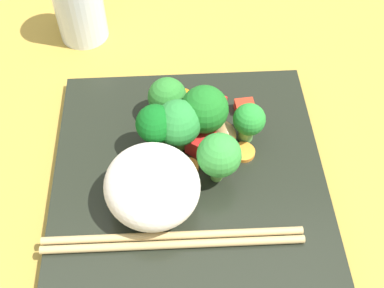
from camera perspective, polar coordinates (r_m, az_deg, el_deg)
The scene contains 21 objects.
ground_plane at distance 53.26cm, azimuth -0.37°, elevation -4.47°, with size 110.00×110.00×2.00cm, color #A48233.
square_plate at distance 51.81cm, azimuth -0.38°, elevation -3.42°, with size 28.43×28.43×1.49cm, color black.
rice_mound at distance 46.34cm, azimuth -4.73°, elevation -4.95°, with size 9.16×9.42×6.45cm, color white.
broccoli_floret_0 at distance 49.74cm, azimuth -1.65°, elevation 2.43°, with size 4.89×4.89×6.63cm.
broccoli_floret_1 at distance 51.59cm, azimuth 6.72°, elevation 2.71°, with size 3.49×3.49×5.08cm.
broccoli_floret_2 at distance 53.56cm, azimuth -2.94°, elevation 5.47°, with size 4.34×4.34×5.40cm.
broccoli_floret_3 at distance 50.81cm, azimuth 1.47°, elevation 4.02°, with size 5.12×5.12×6.84cm.
broccoli_floret_4 at distance 49.36cm, azimuth -4.34°, elevation 2.20°, with size 4.04×4.04×6.66cm.
broccoli_floret_5 at distance 47.59cm, azimuth 3.20°, elevation -1.39°, with size 4.49×4.49×6.20cm.
carrot_slice_0 at distance 57.30cm, azimuth -1.70°, elevation 5.49°, with size 2.67×2.67×0.52cm, color orange.
carrot_slice_1 at distance 51.96cm, azimuth 3.84°, elevation -1.40°, with size 2.78×2.78×0.54cm, color orange.
carrot_slice_2 at distance 51.16cm, azimuth 0.10°, elevation -2.32°, with size 2.09×2.09×0.68cm, color orange.
carrot_slice_3 at distance 52.46cm, azimuth 6.08°, elevation -0.96°, with size 2.51×2.51×0.49cm, color orange.
pepper_chunk_0 at distance 51.81cm, azimuth 1.11°, elevation 0.13°, with size 2.52×2.76×2.27cm, color red.
pepper_chunk_1 at distance 56.10cm, azimuth 2.24°, elevation 4.74°, with size 2.80×2.85×1.31cm, color red.
pepper_chunk_2 at distance 54.62cm, azimuth 0.35°, elevation 3.39°, with size 3.11×2.52×1.72cm, color red.
pepper_chunk_3 at distance 56.14cm, azimuth 6.20°, elevation 4.41°, with size 2.17×1.65×1.27cm, color red.
chicken_piece_0 at distance 53.67cm, azimuth -2.31°, elevation 2.58°, with size 3.49×3.05×2.24cm, color tan.
chicken_piece_2 at distance 52.74cm, azimuth 3.73°, elevation 1.38°, with size 3.24×2.48×2.37cm, color tan.
chopstick_pair at distance 46.61cm, azimuth -2.25°, elevation -11.26°, with size 2.84×24.93×0.78cm.
drinking_glass at distance 66.54cm, azimuth -13.30°, elevation 16.08°, with size 6.43×6.43×10.98cm, color silver.
Camera 1 is at (28.91, -2.33, 43.67)cm, focal length 45.23 mm.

